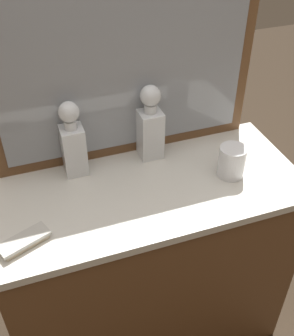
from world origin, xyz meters
TOP-DOWN VIEW (x-y plane):
  - ground_plane at (0.00, 0.00)m, footprint 6.00×6.00m
  - dresser at (0.00, 0.00)m, footprint 1.05×0.47m
  - dresser_mirror at (0.00, 0.22)m, footprint 0.91×0.03m
  - crystal_decanter_far_right at (-0.20, 0.16)m, footprint 0.07×0.07m
  - crystal_decanter_center at (0.07, 0.17)m, footprint 0.08×0.08m
  - crystal_tumbler_rear at (0.29, -0.03)m, footprint 0.09×0.09m
  - silver_brush_far_right at (-0.41, -0.12)m, footprint 0.16×0.11m

SIDE VIEW (x-z plane):
  - ground_plane at x=0.00m, z-range 0.00..0.00m
  - dresser at x=0.00m, z-range 0.00..0.82m
  - silver_brush_far_right at x=-0.41m, z-range 0.82..0.84m
  - crystal_tumbler_rear at x=0.29m, z-range 0.81..0.92m
  - crystal_decanter_far_right at x=-0.20m, z-range 0.79..1.06m
  - crystal_decanter_center at x=0.07m, z-range 0.79..1.07m
  - dresser_mirror at x=0.00m, z-range 0.82..1.46m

